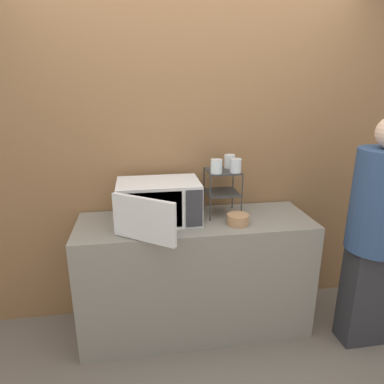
{
  "coord_description": "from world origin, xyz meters",
  "views": [
    {
      "loc": [
        -0.38,
        -1.94,
        1.81
      ],
      "look_at": [
        -0.02,
        0.31,
        1.09
      ],
      "focal_mm": 32.0,
      "sensor_mm": 36.0,
      "label": 1
    }
  ],
  "objects_px": {
    "microwave": "(158,202)",
    "glass_front_right": "(236,166)",
    "dish_rack": "(222,183)",
    "glass_back_right": "(230,161)",
    "person": "(377,226)",
    "glass_front_left": "(216,166)",
    "bowl": "(238,220)"
  },
  "relations": [
    {
      "from": "microwave",
      "to": "glass_front_right",
      "type": "height_order",
      "value": "glass_front_right"
    },
    {
      "from": "dish_rack",
      "to": "glass_back_right",
      "type": "xyz_separation_m",
      "value": [
        0.07,
        0.07,
        0.14
      ]
    },
    {
      "from": "microwave",
      "to": "person",
      "type": "xyz_separation_m",
      "value": [
        1.43,
        -0.36,
        -0.12
      ]
    },
    {
      "from": "microwave",
      "to": "glass_back_right",
      "type": "height_order",
      "value": "glass_back_right"
    },
    {
      "from": "glass_front_left",
      "to": "bowl",
      "type": "xyz_separation_m",
      "value": [
        0.13,
        -0.14,
        -0.35
      ]
    },
    {
      "from": "dish_rack",
      "to": "glass_front_right",
      "type": "xyz_separation_m",
      "value": [
        0.07,
        -0.08,
        0.14
      ]
    },
    {
      "from": "microwave",
      "to": "glass_front_left",
      "type": "distance_m",
      "value": 0.47
    },
    {
      "from": "dish_rack",
      "to": "bowl",
      "type": "height_order",
      "value": "dish_rack"
    },
    {
      "from": "dish_rack",
      "to": "glass_front_left",
      "type": "distance_m",
      "value": 0.17
    },
    {
      "from": "microwave",
      "to": "glass_front_right",
      "type": "xyz_separation_m",
      "value": [
        0.55,
        0.0,
        0.24
      ]
    },
    {
      "from": "microwave",
      "to": "person",
      "type": "distance_m",
      "value": 1.48
    },
    {
      "from": "glass_back_right",
      "to": "microwave",
      "type": "bearing_deg",
      "value": -164.79
    },
    {
      "from": "glass_front_right",
      "to": "dish_rack",
      "type": "bearing_deg",
      "value": 133.33
    },
    {
      "from": "glass_back_right",
      "to": "person",
      "type": "bearing_deg",
      "value": -29.73
    },
    {
      "from": "glass_back_right",
      "to": "person",
      "type": "distance_m",
      "value": 1.08
    },
    {
      "from": "glass_front_right",
      "to": "person",
      "type": "distance_m",
      "value": 1.02
    },
    {
      "from": "dish_rack",
      "to": "person",
      "type": "xyz_separation_m",
      "value": [
        0.95,
        -0.44,
        -0.22
      ]
    },
    {
      "from": "glass_front_left",
      "to": "bowl",
      "type": "height_order",
      "value": "glass_front_left"
    },
    {
      "from": "dish_rack",
      "to": "glass_front_right",
      "type": "distance_m",
      "value": 0.18
    },
    {
      "from": "person",
      "to": "glass_front_left",
      "type": "bearing_deg",
      "value": 160.37
    },
    {
      "from": "microwave",
      "to": "glass_front_right",
      "type": "bearing_deg",
      "value": 0.52
    },
    {
      "from": "dish_rack",
      "to": "microwave",
      "type": "bearing_deg",
      "value": -170.45
    },
    {
      "from": "microwave",
      "to": "glass_back_right",
      "type": "relative_size",
      "value": 6.67
    },
    {
      "from": "glass_front_right",
      "to": "person",
      "type": "relative_size",
      "value": 0.06
    },
    {
      "from": "dish_rack",
      "to": "bowl",
      "type": "xyz_separation_m",
      "value": [
        0.06,
        -0.21,
        -0.21
      ]
    },
    {
      "from": "dish_rack",
      "to": "person",
      "type": "height_order",
      "value": "person"
    },
    {
      "from": "glass_front_left",
      "to": "glass_back_right",
      "type": "bearing_deg",
      "value": 47.09
    },
    {
      "from": "dish_rack",
      "to": "glass_back_right",
      "type": "distance_m",
      "value": 0.17
    },
    {
      "from": "glass_front_left",
      "to": "person",
      "type": "bearing_deg",
      "value": -19.63
    },
    {
      "from": "glass_front_left",
      "to": "microwave",
      "type": "bearing_deg",
      "value": -179.32
    },
    {
      "from": "glass_front_left",
      "to": "glass_front_right",
      "type": "bearing_deg",
      "value": 0.04
    },
    {
      "from": "dish_rack",
      "to": "person",
      "type": "bearing_deg",
      "value": -24.7
    }
  ]
}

